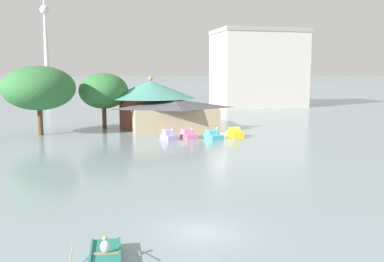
% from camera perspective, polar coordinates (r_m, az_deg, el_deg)
% --- Properties ---
extents(ground_plane, '(2000.00, 2000.00, 0.00)m').
position_cam_1_polar(ground_plane, '(23.97, 1.15, -13.28)').
color(ground_plane, gray).
extents(rowboat_with_rower, '(3.21, 3.16, 1.32)m').
position_cam_1_polar(rowboat_with_rower, '(20.87, -11.41, -15.94)').
color(rowboat_with_rower, '#237A6B').
rests_on(rowboat_with_rower, ground).
extents(pedal_boat_lavender, '(1.93, 2.95, 1.56)m').
position_cam_1_polar(pedal_boat_lavender, '(55.47, -3.12, -0.63)').
color(pedal_boat_lavender, '#B299D8').
rests_on(pedal_boat_lavender, ground).
extents(pedal_boat_pink, '(2.06, 3.13, 1.50)m').
position_cam_1_polar(pedal_boat_pink, '(56.72, -0.52, -0.47)').
color(pedal_boat_pink, pink).
rests_on(pedal_boat_pink, ground).
extents(pedal_boat_cyan, '(2.18, 2.97, 1.69)m').
position_cam_1_polar(pedal_boat_cyan, '(55.90, 2.80, -0.60)').
color(pedal_boat_cyan, '#4CB7CC').
rests_on(pedal_boat_cyan, ground).
extents(pedal_boat_yellow, '(1.60, 2.92, 1.59)m').
position_cam_1_polar(pedal_boat_yellow, '(57.57, 5.73, -0.31)').
color(pedal_boat_yellow, yellow).
rests_on(pedal_boat_yellow, ground).
extents(boathouse, '(13.22, 7.05, 4.73)m').
position_cam_1_polar(boathouse, '(63.28, -2.32, 2.23)').
color(boathouse, tan).
rests_on(boathouse, ground).
extents(green_roof_pavilion, '(14.20, 14.20, 8.00)m').
position_cam_1_polar(green_roof_pavilion, '(68.16, -5.51, 4.14)').
color(green_roof_pavilion, brown).
rests_on(green_roof_pavilion, ground).
extents(shoreline_tree_tall_left, '(9.86, 9.86, 9.52)m').
position_cam_1_polar(shoreline_tree_tall_left, '(62.50, -19.67, 5.38)').
color(shoreline_tree_tall_left, brown).
rests_on(shoreline_tree_tall_left, ground).
extents(shoreline_tree_mid, '(7.43, 7.43, 8.51)m').
position_cam_1_polar(shoreline_tree_mid, '(66.80, -11.65, 5.23)').
color(shoreline_tree_mid, brown).
rests_on(shoreline_tree_mid, ground).
extents(background_building_block, '(21.73, 15.34, 19.19)m').
position_cam_1_polar(background_building_block, '(111.32, 8.73, 8.23)').
color(background_building_block, beige).
rests_on(background_building_block, ground).
extents(distant_broadcast_tower, '(8.32, 8.32, 139.55)m').
position_cam_1_polar(distant_broadcast_tower, '(425.43, -18.93, 13.43)').
color(distant_broadcast_tower, silver).
rests_on(distant_broadcast_tower, ground).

